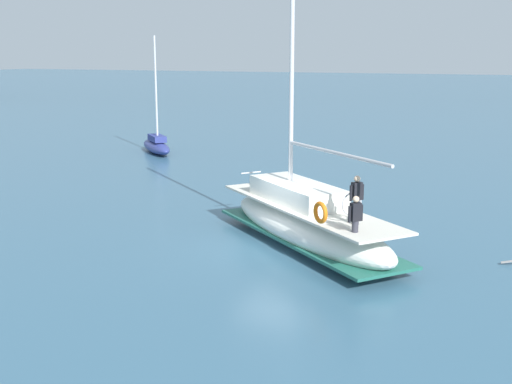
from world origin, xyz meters
name	(u,v)px	position (x,y,z in m)	size (l,w,h in m)	color
ground_plane	(273,247)	(0.00, 0.00, 0.00)	(400.00, 400.00, 0.00)	#38607A
main_sailboat	(306,221)	(0.74, -0.97, 0.90)	(7.85, 9.01, 12.14)	white
moored_cutter_left	(156,145)	(17.16, 15.90, 0.57)	(4.56, 4.75, 7.91)	navy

